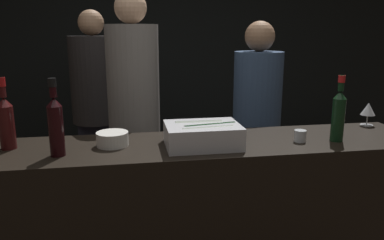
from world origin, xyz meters
name	(u,v)px	position (x,y,z in m)	size (l,w,h in m)	color
wall_back_chalkboard	(156,45)	(0.00, 2.72, 1.40)	(6.40, 0.06, 2.80)	black
bar_counter	(193,227)	(0.00, 0.26, 0.49)	(2.54, 0.53, 0.97)	black
ice_bin_with_bottles	(203,134)	(0.04, 0.21, 1.04)	(0.38, 0.28, 0.12)	silver
bowl_white	(112,138)	(-0.42, 0.29, 1.01)	(0.16, 0.16, 0.07)	silver
wine_glass	(368,110)	(1.14, 0.46, 1.07)	(0.09, 0.09, 0.14)	silver
candle_votive	(300,136)	(0.57, 0.20, 1.00)	(0.06, 0.06, 0.06)	silver
red_wine_bottle_tall	(6,120)	(-0.93, 0.33, 1.12)	(0.08, 0.08, 0.36)	#380F0F
red_wine_bottle_burgundy	(339,113)	(0.77, 0.18, 1.13)	(0.07, 0.07, 0.35)	black
red_wine_bottle_black_foil	(56,123)	(-0.67, 0.17, 1.13)	(0.07, 0.07, 0.37)	black
person_in_hoodie	(96,103)	(-0.61, 1.63, 0.95)	(0.40, 0.40, 1.72)	black
person_blond_tee	(256,122)	(0.59, 0.94, 0.90)	(0.35, 0.35, 1.62)	black
person_grey_polo	(134,112)	(-0.29, 0.94, 1.01)	(0.35, 0.35, 1.80)	black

